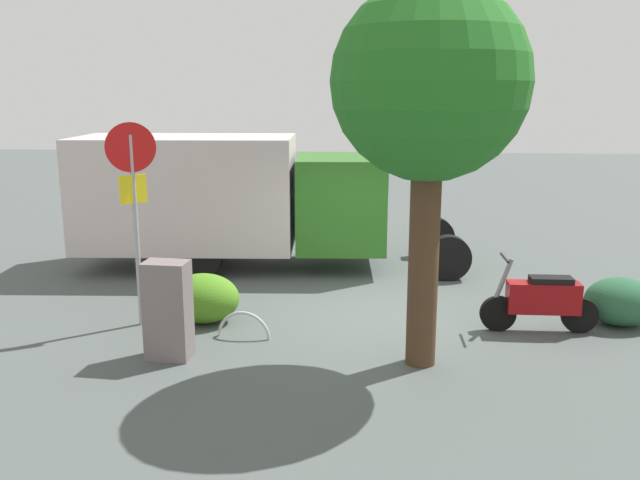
{
  "coord_description": "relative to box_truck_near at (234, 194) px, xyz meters",
  "views": [
    {
      "loc": [
        0.04,
        10.78,
        3.7
      ],
      "look_at": [
        0.92,
        -0.02,
        1.25
      ],
      "focal_mm": 37.42,
      "sensor_mm": 36.0,
      "label": 1
    }
  ],
  "objects": [
    {
      "name": "motorcycle",
      "position": [
        -5.55,
        3.53,
        -1.04
      ],
      "size": [
        1.81,
        0.55,
        1.2
      ],
      "rotation": [
        0.0,
        0.0,
        0.01
      ],
      "color": "black",
      "rests_on": "ground"
    },
    {
      "name": "ground_plane",
      "position": [
        -2.95,
        2.85,
        -1.56
      ],
      "size": [
        60.0,
        60.0,
        0.0
      ],
      "primitive_type": "plane",
      "color": "#4B5250"
    },
    {
      "name": "box_truck_near",
      "position": [
        0.0,
        0.0,
        0.0
      ],
      "size": [
        8.14,
        2.65,
        2.76
      ],
      "rotation": [
        0.0,
        0.0,
        3.2
      ],
      "color": "black",
      "rests_on": "ground"
    },
    {
      "name": "bike_rack_hoop",
      "position": [
        -0.98,
        4.16,
        -1.56
      ],
      "size": [
        0.85,
        0.17,
        0.85
      ],
      "primitive_type": "torus",
      "rotation": [
        1.57,
        0.0,
        -0.14
      ],
      "color": "#B7B7BC",
      "rests_on": "ground"
    },
    {
      "name": "street_tree",
      "position": [
        -3.6,
        4.91,
        2.18
      ],
      "size": [
        2.54,
        2.54,
        5.07
      ],
      "color": "#47301E",
      "rests_on": "ground"
    },
    {
      "name": "stop_sign",
      "position": [
        0.78,
        3.71,
        0.59
      ],
      "size": [
        0.71,
        0.33,
        3.22
      ],
      "color": "#9E9EA3",
      "rests_on": "ground"
    },
    {
      "name": "shrub_mid_verge",
      "position": [
        -6.9,
        3.1,
        -1.17
      ],
      "size": [
        1.14,
        0.93,
        0.78
      ],
      "primitive_type": "ellipsoid",
      "color": "#285939",
      "rests_on": "ground"
    },
    {
      "name": "shrub_near_sign",
      "position": [
        -0.19,
        3.51,
        -1.16
      ],
      "size": [
        1.18,
        0.96,
        0.8
      ],
      "primitive_type": "ellipsoid",
      "color": "#49821E",
      "rests_on": "ground"
    },
    {
      "name": "utility_cabinet",
      "position": [
        -0.08,
        5.0,
        -0.86
      ],
      "size": [
        0.64,
        0.45,
        1.4
      ],
      "primitive_type": "cube",
      "rotation": [
        0.0,
        0.0,
        -0.07
      ],
      "color": "slate",
      "rests_on": "ground"
    }
  ]
}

